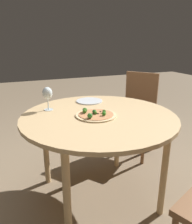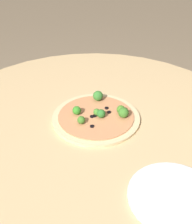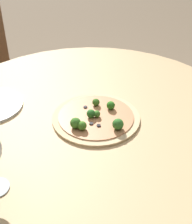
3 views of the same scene
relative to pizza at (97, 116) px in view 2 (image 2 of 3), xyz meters
The scene contains 3 objects.
dining_table 0.09m from the pizza, 63.43° to the right, with size 1.19×1.19×0.76m.
pizza is the anchor object (origin of this frame).
plate_near 0.41m from the pizza, 14.21° to the right, with size 0.24×0.24×0.01m.
Camera 2 is at (0.63, -0.58, 1.40)m, focal length 50.00 mm.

